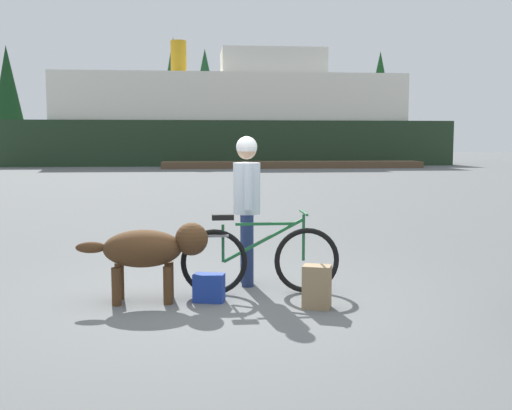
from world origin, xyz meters
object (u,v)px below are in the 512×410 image
(ferry_boat, at_px, (232,122))
(backpack, at_px, (317,287))
(handbag_pannier, at_px, (209,288))
(bicycle, at_px, (260,259))
(person_cyclist, at_px, (247,195))
(dog, at_px, (151,249))

(ferry_boat, bearing_deg, backpack, -92.01)
(backpack, bearing_deg, handbag_pannier, 162.12)
(bicycle, xyz_separation_m, ferry_boat, (1.87, 37.67, 2.62))
(person_cyclist, distance_m, ferry_boat, 37.30)
(person_cyclist, distance_m, dog, 1.37)
(bicycle, bearing_deg, person_cyclist, 102.41)
(dog, xyz_separation_m, ferry_boat, (3.04, 37.89, 2.45))
(person_cyclist, xyz_separation_m, backpack, (0.63, -1.12, -0.84))
(handbag_pannier, relative_size, ferry_boat, 0.01)
(dog, xyz_separation_m, handbag_pannier, (0.60, -0.08, -0.41))
(dog, xyz_separation_m, backpack, (1.70, -0.43, -0.34))
(bicycle, distance_m, dog, 1.21)
(dog, bearing_deg, handbag_pannier, -7.33)
(bicycle, distance_m, ferry_boat, 37.81)
(bicycle, height_order, person_cyclist, person_cyclist)
(bicycle, xyz_separation_m, backpack, (0.52, -0.65, -0.18))
(dog, height_order, handbag_pannier, dog)
(bicycle, xyz_separation_m, handbag_pannier, (-0.57, -0.29, -0.25))
(bicycle, height_order, dog, bicycle)
(bicycle, height_order, ferry_boat, ferry_boat)
(bicycle, height_order, backpack, bicycle)
(ferry_boat, bearing_deg, bicycle, -92.84)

